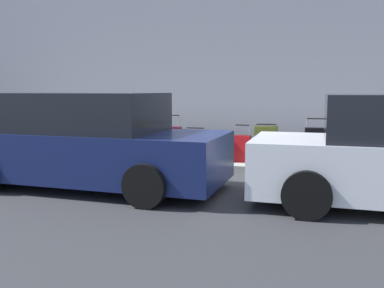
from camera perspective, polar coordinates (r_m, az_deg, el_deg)
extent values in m
plane|color=#333335|center=(8.55, 3.64, -3.82)|extent=(40.00, 40.00, 0.00)
cube|color=#9E9B93|center=(10.96, 6.46, -1.00)|extent=(18.00, 5.00, 0.14)
cube|color=gray|center=(16.00, 9.81, 18.75)|extent=(24.00, 3.00, 9.68)
cube|color=navy|center=(8.80, 23.11, -1.02)|extent=(0.47, 0.24, 0.65)
cube|color=black|center=(8.80, 23.11, -1.02)|extent=(0.47, 0.06, 0.66)
cylinder|color=gray|center=(8.78, 24.53, 1.16)|extent=(0.02, 0.02, 0.04)
cylinder|color=gray|center=(8.75, 21.92, 1.27)|extent=(0.02, 0.02, 0.04)
cylinder|color=black|center=(8.76, 23.23, 1.34)|extent=(0.40, 0.04, 0.02)
cylinder|color=black|center=(8.87, 24.34, -3.00)|extent=(0.04, 0.02, 0.04)
cylinder|color=black|center=(8.83, 21.68, -2.90)|extent=(0.04, 0.02, 0.04)
cube|color=maroon|center=(8.76, 19.85, -0.97)|extent=(0.38, 0.18, 0.63)
cube|color=black|center=(8.76, 19.85, -0.97)|extent=(0.38, 0.03, 0.64)
cylinder|color=gray|center=(8.72, 21.00, 1.77)|extent=(0.02, 0.02, 0.22)
cylinder|color=gray|center=(8.70, 18.94, 1.84)|extent=(0.02, 0.02, 0.22)
cylinder|color=black|center=(8.70, 20.00, 2.54)|extent=(0.32, 0.02, 0.02)
cylinder|color=black|center=(8.81, 20.82, -2.88)|extent=(0.04, 0.02, 0.04)
cylinder|color=black|center=(8.79, 18.71, -2.81)|extent=(0.04, 0.02, 0.04)
cube|color=black|center=(8.77, 16.56, -0.38)|extent=(0.48, 0.23, 0.76)
cube|color=black|center=(8.77, 16.56, -0.38)|extent=(0.48, 0.07, 0.78)
cylinder|color=gray|center=(8.74, 18.01, 2.66)|extent=(0.02, 0.02, 0.18)
cylinder|color=gray|center=(8.70, 15.33, 2.74)|extent=(0.02, 0.02, 0.18)
cylinder|color=black|center=(8.71, 16.69, 3.31)|extent=(0.41, 0.05, 0.02)
cylinder|color=black|center=(8.84, 17.83, -2.72)|extent=(0.05, 0.02, 0.04)
cylinder|color=black|center=(8.81, 15.12, -2.66)|extent=(0.05, 0.02, 0.04)
cube|color=#9EA0A8|center=(8.85, 13.25, -1.00)|extent=(0.39, 0.23, 0.52)
cube|color=black|center=(8.85, 13.25, -1.00)|extent=(0.39, 0.07, 0.53)
cylinder|color=gray|center=(8.82, 14.33, 0.78)|extent=(0.02, 0.02, 0.04)
cylinder|color=gray|center=(8.81, 12.28, 0.83)|extent=(0.02, 0.02, 0.04)
cylinder|color=black|center=(8.81, 13.31, 0.93)|extent=(0.32, 0.05, 0.02)
cylinder|color=black|center=(8.89, 14.26, -2.54)|extent=(0.05, 0.02, 0.04)
cylinder|color=black|center=(8.88, 12.15, -2.49)|extent=(0.05, 0.02, 0.04)
cube|color=#59601E|center=(8.85, 10.00, -0.10)|extent=(0.48, 0.26, 0.77)
cube|color=black|center=(8.85, 10.00, -0.10)|extent=(0.48, 0.06, 0.78)
cylinder|color=gray|center=(8.79, 11.38, 2.48)|extent=(0.02, 0.02, 0.04)
cylinder|color=gray|center=(8.82, 8.73, 2.55)|extent=(0.02, 0.02, 0.04)
cylinder|color=black|center=(8.80, 10.06, 2.64)|extent=(0.41, 0.04, 0.02)
cylinder|color=black|center=(8.89, 11.29, -2.46)|extent=(0.04, 0.02, 0.04)
cylinder|color=black|center=(8.92, 8.60, -2.37)|extent=(0.04, 0.02, 0.04)
cube|color=red|center=(8.94, 6.82, -0.63)|extent=(0.38, 0.23, 0.56)
cube|color=black|center=(8.94, 6.82, -0.63)|extent=(0.37, 0.07, 0.57)
cylinder|color=gray|center=(8.86, 7.80, 1.83)|extent=(0.02, 0.02, 0.22)
cylinder|color=gray|center=(8.93, 5.92, 1.90)|extent=(0.02, 0.02, 0.22)
cylinder|color=black|center=(8.89, 6.86, 2.57)|extent=(0.30, 0.05, 0.02)
cylinder|color=black|center=(8.94, 7.76, -2.32)|extent=(0.05, 0.02, 0.04)
cylinder|color=black|center=(9.02, 5.83, -2.21)|extent=(0.05, 0.02, 0.04)
cube|color=#0F606B|center=(8.94, 3.57, -0.67)|extent=(0.48, 0.26, 0.54)
cube|color=black|center=(8.94, 3.57, -0.67)|extent=(0.47, 0.08, 0.55)
cylinder|color=gray|center=(8.88, 4.88, 1.14)|extent=(0.02, 0.02, 0.04)
cylinder|color=gray|center=(8.93, 2.31, 1.20)|extent=(0.02, 0.02, 0.04)
cylinder|color=black|center=(8.90, 3.59, 1.30)|extent=(0.40, 0.06, 0.02)
cylinder|color=black|center=(8.95, 4.87, -2.27)|extent=(0.05, 0.02, 0.04)
cylinder|color=black|center=(9.01, 2.26, -2.19)|extent=(0.05, 0.02, 0.04)
cube|color=navy|center=(9.16, 0.45, -0.09)|extent=(0.45, 0.24, 0.65)
cube|color=black|center=(9.16, 0.45, -0.09)|extent=(0.45, 0.05, 0.67)
cylinder|color=gray|center=(9.08, 1.62, 2.04)|extent=(0.02, 0.02, 0.04)
cylinder|color=gray|center=(9.17, -0.71, 2.09)|extent=(0.02, 0.02, 0.04)
cylinder|color=black|center=(9.12, 0.45, 2.19)|extent=(0.38, 0.03, 0.02)
cylinder|color=black|center=(9.16, 1.63, -2.02)|extent=(0.04, 0.02, 0.04)
cylinder|color=black|center=(9.26, -0.73, -1.92)|extent=(0.04, 0.02, 0.04)
cube|color=maroon|center=(9.20, -2.61, 0.11)|extent=(0.36, 0.19, 0.71)
cube|color=black|center=(9.20, -2.61, 0.11)|extent=(0.36, 0.04, 0.73)
cylinder|color=gray|center=(9.11, -1.74, 3.10)|extent=(0.02, 0.02, 0.26)
cylinder|color=gray|center=(9.20, -3.51, 3.13)|extent=(0.02, 0.02, 0.26)
cylinder|color=black|center=(9.15, -2.63, 3.92)|extent=(0.29, 0.03, 0.02)
cylinder|color=black|center=(9.21, -1.70, -1.98)|extent=(0.04, 0.02, 0.04)
cylinder|color=black|center=(9.30, -3.50, -1.90)|extent=(0.04, 0.02, 0.04)
cube|color=black|center=(9.43, -4.94, -0.33)|extent=(0.36, 0.24, 0.52)
cube|color=black|center=(9.43, -4.94, -0.33)|extent=(0.35, 0.07, 0.53)
cylinder|color=gray|center=(9.36, -4.14, 1.33)|extent=(0.02, 0.02, 0.04)
cylinder|color=gray|center=(9.44, -5.78, 1.37)|extent=(0.02, 0.02, 0.04)
cylinder|color=black|center=(9.40, -4.96, 1.47)|extent=(0.28, 0.05, 0.02)
cylinder|color=black|center=(9.43, -4.08, -1.77)|extent=(0.05, 0.02, 0.04)
cylinder|color=black|center=(9.51, -5.77, -1.71)|extent=(0.05, 0.02, 0.04)
cube|color=#9EA0A8|center=(9.57, -7.44, 0.11)|extent=(0.37, 0.23, 0.63)
cube|color=black|center=(9.57, -7.44, 0.11)|extent=(0.37, 0.04, 0.65)
cylinder|color=gray|center=(9.48, -6.62, 2.10)|extent=(0.02, 0.02, 0.04)
cylinder|color=gray|center=(9.59, -8.31, 2.14)|extent=(0.02, 0.02, 0.04)
cylinder|color=black|center=(9.53, -7.47, 2.24)|extent=(0.31, 0.03, 0.02)
cylinder|color=black|center=(9.55, -6.54, -1.68)|extent=(0.04, 0.02, 0.04)
cylinder|color=black|center=(9.67, -8.27, -1.60)|extent=(0.04, 0.02, 0.04)
cube|color=#59601E|center=(9.74, -9.84, 0.19)|extent=(0.36, 0.26, 0.64)
cube|color=black|center=(9.74, -9.84, 0.19)|extent=(0.35, 0.07, 0.65)
cylinder|color=gray|center=(9.62, -9.17, 2.91)|extent=(0.02, 0.02, 0.29)
cylinder|color=gray|center=(9.76, -10.62, 2.94)|extent=(0.02, 0.02, 0.29)
cylinder|color=black|center=(9.68, -9.92, 3.79)|extent=(0.28, 0.04, 0.02)
cylinder|color=black|center=(9.71, -9.05, -1.58)|extent=(0.05, 0.02, 0.04)
cylinder|color=black|center=(9.85, -10.54, -1.49)|extent=(0.05, 0.02, 0.04)
cylinder|color=#D89E0C|center=(10.19, -14.60, 0.24)|extent=(0.20, 0.20, 0.59)
sphere|color=#D89E0C|center=(10.15, -14.66, 2.17)|extent=(0.21, 0.21, 0.21)
cylinder|color=#D89E0C|center=(10.26, -15.33, 0.43)|extent=(0.09, 0.10, 0.09)
cylinder|color=#D89E0C|center=(10.11, -13.88, 0.38)|extent=(0.09, 0.10, 0.09)
cylinder|color=brown|center=(10.29, -17.34, 1.20)|extent=(0.15, 0.15, 0.94)
cylinder|color=black|center=(5.61, 15.30, -6.68)|extent=(0.64, 0.22, 0.64)
cylinder|color=black|center=(7.29, 15.59, -3.47)|extent=(0.64, 0.22, 0.64)
cube|color=#141E4C|center=(7.36, -13.85, -1.35)|extent=(4.71, 1.91, 0.79)
cube|color=black|center=(7.29, -14.02, 4.22)|extent=(2.47, 1.70, 0.64)
cylinder|color=black|center=(8.93, -18.70, -1.63)|extent=(0.65, 0.24, 0.64)
cylinder|color=black|center=(5.96, -6.38, -5.65)|extent=(0.65, 0.24, 0.64)
cylinder|color=black|center=(7.59, -0.84, -2.77)|extent=(0.65, 0.24, 0.64)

